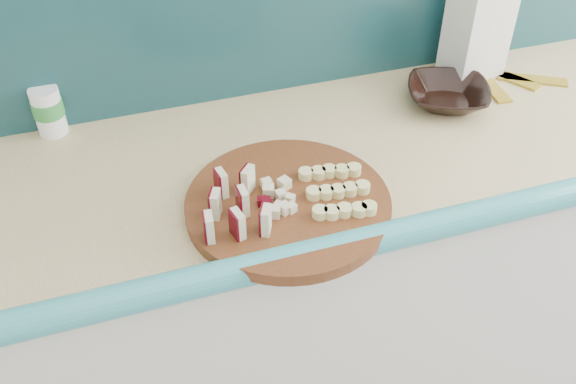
{
  "coord_description": "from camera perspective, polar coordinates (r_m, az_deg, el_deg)",
  "views": [
    {
      "loc": [
        -0.65,
        0.42,
        1.76
      ],
      "look_at": [
        -0.35,
        1.33,
        0.96
      ],
      "focal_mm": 40.0,
      "sensor_mm": 36.0,
      "label": 1
    }
  ],
  "objects": [
    {
      "name": "apple_wedges",
      "position": [
        1.22,
        -4.84,
        -1.18
      ],
      "size": [
        0.13,
        0.17,
        0.06
      ],
      "color": "beige",
      "rests_on": "cutting_board"
    },
    {
      "name": "brown_bowl",
      "position": [
        1.63,
        14.02,
        8.37
      ],
      "size": [
        0.26,
        0.26,
        0.05
      ],
      "primitive_type": "imported",
      "rotation": [
        0.0,
        0.0,
        -0.4
      ],
      "color": "black",
      "rests_on": "kitchen_counter"
    },
    {
      "name": "flour_bag",
      "position": [
        1.73,
        16.46,
        13.59
      ],
      "size": [
        0.16,
        0.13,
        0.25
      ],
      "primitive_type": "cube",
      "rotation": [
        0.0,
        0.0,
        0.19
      ],
      "color": "silver",
      "rests_on": "kitchen_counter"
    },
    {
      "name": "apple_chunks",
      "position": [
        1.26,
        -1.14,
        -0.5
      ],
      "size": [
        0.06,
        0.07,
        0.02
      ],
      "color": "beige",
      "rests_on": "cutting_board"
    },
    {
      "name": "banana_slices",
      "position": [
        1.28,
        4.43,
        0.15
      ],
      "size": [
        0.14,
        0.17,
        0.02
      ],
      "color": "#DED687",
      "rests_on": "cutting_board"
    },
    {
      "name": "cutting_board",
      "position": [
        1.27,
        0.0,
        -1.13
      ],
      "size": [
        0.46,
        0.46,
        0.03
      ],
      "primitive_type": "cylinder",
      "rotation": [
        0.0,
        0.0,
        -0.14
      ],
      "color": "#4E2610",
      "rests_on": "kitchen_counter"
    },
    {
      "name": "canister",
      "position": [
        1.56,
        -20.54,
        6.83
      ],
      "size": [
        0.07,
        0.07,
        0.11
      ],
      "rotation": [
        0.0,
        0.0,
        -0.12
      ],
      "color": "white",
      "rests_on": "kitchen_counter"
    },
    {
      "name": "banana_peel",
      "position": [
        1.78,
        19.1,
        9.37
      ],
      "size": [
        0.23,
        0.2,
        0.01
      ],
      "rotation": [
        0.0,
        0.0,
        0.34
      ],
      "color": "gold",
      "rests_on": "kitchen_counter"
    },
    {
      "name": "kitchen_counter",
      "position": [
        1.85,
        11.76,
        -5.87
      ],
      "size": [
        2.2,
        0.63,
        0.91
      ],
      "color": "silver",
      "rests_on": "ground"
    }
  ]
}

